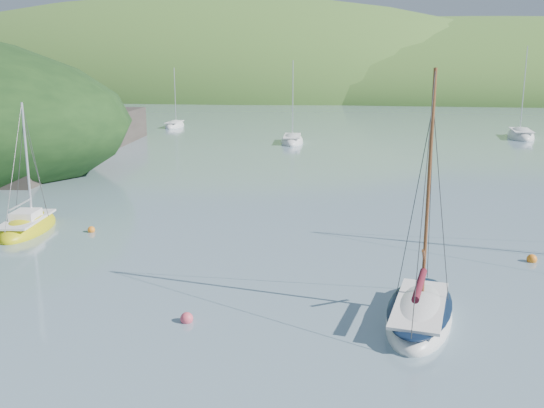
% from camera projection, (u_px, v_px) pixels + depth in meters
% --- Properties ---
extents(ground, '(700.00, 700.00, 0.00)m').
position_uv_depth(ground, '(263.00, 328.00, 20.01)').
color(ground, '#748FA0').
rests_on(ground, ground).
extents(shoreline_hills, '(690.00, 135.00, 56.00)m').
position_uv_depth(shoreline_hills, '(359.00, 94.00, 186.25)').
color(shoreline_hills, '#2C6225').
rests_on(shoreline_hills, ground).
extents(daysailer_white, '(2.80, 6.07, 9.01)m').
position_uv_depth(daysailer_white, '(420.00, 315.00, 20.54)').
color(daysailer_white, white).
rests_on(daysailer_white, ground).
extents(sailboat_yellow, '(3.22, 5.79, 7.26)m').
position_uv_depth(sailboat_yellow, '(28.00, 227.00, 31.75)').
color(sailboat_yellow, '#C6C20E').
rests_on(sailboat_yellow, ground).
extents(distant_sloop_a, '(3.39, 7.18, 9.85)m').
position_uv_depth(distant_sloop_a, '(292.00, 141.00, 67.89)').
color(distant_sloop_a, white).
rests_on(distant_sloop_a, ground).
extents(distant_sloop_b, '(3.17, 8.27, 11.66)m').
position_uv_depth(distant_sloop_b, '(521.00, 136.00, 72.56)').
color(distant_sloop_b, white).
rests_on(distant_sloop_b, ground).
extents(distant_sloop_c, '(2.85, 6.43, 8.89)m').
position_uv_depth(distant_sloop_c, '(175.00, 126.00, 85.33)').
color(distant_sloop_c, white).
rests_on(distant_sloop_c, ground).
extents(mooring_buoys, '(21.86, 10.09, 0.44)m').
position_uv_depth(mooring_buoys, '(296.00, 268.00, 25.58)').
color(mooring_buoys, '#E44B5E').
rests_on(mooring_buoys, ground).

